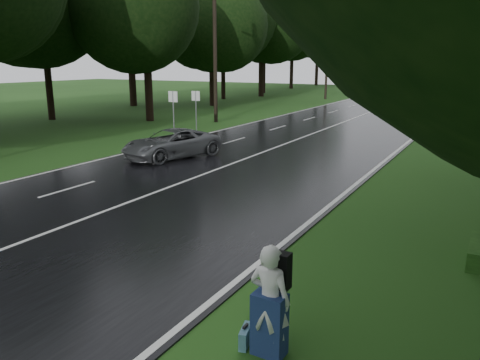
% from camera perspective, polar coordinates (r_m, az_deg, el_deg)
% --- Properties ---
extents(ground, '(160.00, 160.00, 0.00)m').
position_cam_1_polar(ground, '(14.48, -18.04, -4.54)').
color(ground, '#214B16').
rests_on(ground, ground).
extents(road, '(12.00, 140.00, 0.04)m').
position_cam_1_polar(road, '(31.29, 9.61, 5.82)').
color(road, black).
rests_on(road, ground).
extents(lane_center, '(0.12, 140.00, 0.01)m').
position_cam_1_polar(lane_center, '(31.29, 9.61, 5.87)').
color(lane_center, silver).
rests_on(lane_center, road).
extents(grey_car, '(3.52, 5.20, 1.32)m').
position_cam_1_polar(grey_car, '(22.43, -8.29, 4.36)').
color(grey_car, '#484B4D').
rests_on(grey_car, road).
extents(far_car, '(1.77, 4.12, 1.32)m').
position_cam_1_polar(far_car, '(62.28, 21.34, 9.78)').
color(far_car, black).
rests_on(far_car, road).
extents(hitchhiker, '(0.68, 0.61, 1.83)m').
position_cam_1_polar(hitchhiker, '(7.52, 3.67, -14.70)').
color(hitchhiker, silver).
rests_on(hitchhiker, ground).
extents(suitcase, '(0.23, 0.46, 0.31)m').
position_cam_1_polar(suitcase, '(8.05, 0.66, -18.33)').
color(suitcase, teal).
rests_on(suitcase, ground).
extents(utility_pole_mid, '(1.80, 0.28, 10.78)m').
position_cam_1_polar(utility_pole_mid, '(35.75, -2.92, 7.00)').
color(utility_pole_mid, black).
rests_on(utility_pole_mid, ground).
extents(utility_pole_far, '(1.80, 0.28, 10.66)m').
position_cam_1_polar(utility_pole_far, '(58.29, 10.24, 9.59)').
color(utility_pole_far, black).
rests_on(utility_pole_far, ground).
extents(road_sign_a, '(0.65, 0.10, 2.70)m').
position_cam_1_polar(road_sign_a, '(29.35, -7.92, 5.30)').
color(road_sign_a, white).
rests_on(road_sign_a, ground).
extents(road_sign_b, '(0.62, 0.10, 2.58)m').
position_cam_1_polar(road_sign_b, '(31.29, -5.27, 5.92)').
color(road_sign_b, white).
rests_on(road_sign_b, ground).
extents(tree_left_d, '(9.01, 9.01, 14.08)m').
position_cam_1_polar(tree_left_d, '(37.15, -10.79, 7.04)').
color(tree_left_d, black).
rests_on(tree_left_d, ground).
extents(tree_left_e, '(8.49, 8.49, 13.26)m').
position_cam_1_polar(tree_left_e, '(49.08, -3.31, 8.96)').
color(tree_left_e, black).
rests_on(tree_left_e, ground).
extents(tree_left_f, '(10.27, 10.27, 16.04)m').
position_cam_1_polar(tree_left_f, '(61.84, 2.56, 10.05)').
color(tree_left_f, black).
rests_on(tree_left_f, ground).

